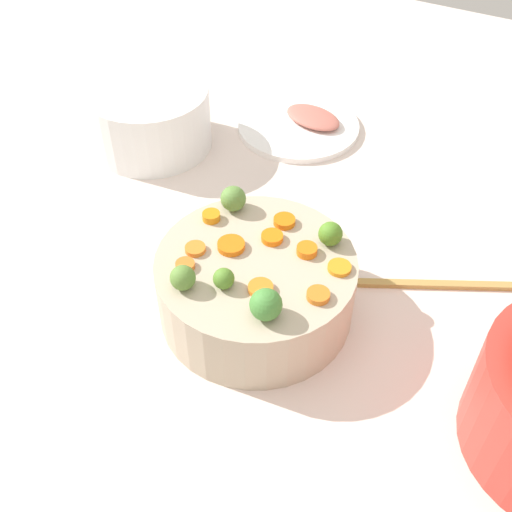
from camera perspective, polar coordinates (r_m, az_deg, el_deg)
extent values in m
cube|color=beige|center=(0.90, -1.32, -7.15)|extent=(2.40, 2.40, 0.02)
cylinder|color=#B9A991|center=(0.88, 0.00, -2.78)|extent=(0.28, 0.28, 0.10)
cylinder|color=orange|center=(0.86, 4.62, 0.53)|extent=(0.03, 0.03, 0.01)
cylinder|color=orange|center=(0.80, 5.64, -3.54)|extent=(0.04, 0.04, 0.01)
cylinder|color=orange|center=(0.86, -5.51, 0.65)|extent=(0.04, 0.04, 0.01)
cylinder|color=orange|center=(0.90, 2.57, 3.18)|extent=(0.04, 0.04, 0.01)
cylinder|color=orange|center=(0.86, -2.26, 0.96)|extent=(0.05, 0.05, 0.01)
cylinder|color=orange|center=(0.84, 7.55, -1.04)|extent=(0.04, 0.04, 0.01)
cylinder|color=orange|center=(0.81, 0.51, -2.79)|extent=(0.05, 0.05, 0.01)
cylinder|color=orange|center=(0.91, -4.07, 3.60)|extent=(0.03, 0.03, 0.01)
cylinder|color=orange|center=(0.87, 1.56, 1.67)|extent=(0.04, 0.04, 0.01)
cylinder|color=orange|center=(0.84, -6.42, -0.82)|extent=(0.04, 0.04, 0.01)
sphere|color=#588235|center=(0.81, -6.63, -1.96)|extent=(0.03, 0.03, 0.03)
sphere|color=#448638|center=(0.77, 0.90, -4.41)|extent=(0.04, 0.04, 0.04)
sphere|color=#51812A|center=(0.81, -2.93, -2.05)|extent=(0.03, 0.03, 0.03)
sphere|color=#5A853A|center=(0.91, -2.07, 5.21)|extent=(0.04, 0.04, 0.04)
sphere|color=#508326|center=(0.87, 6.74, 2.00)|extent=(0.03, 0.03, 0.03)
cube|color=#A98644|center=(0.99, 16.68, -2.51)|extent=(0.24, 0.13, 0.01)
cylinder|color=white|center=(1.22, -9.57, 12.24)|extent=(0.22, 0.22, 0.12)
cylinder|color=white|center=(1.28, 3.84, 11.65)|extent=(0.24, 0.24, 0.01)
ellipsoid|color=#BF685B|center=(1.28, 5.17, 12.39)|extent=(0.13, 0.10, 0.02)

